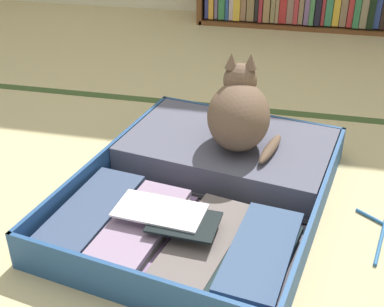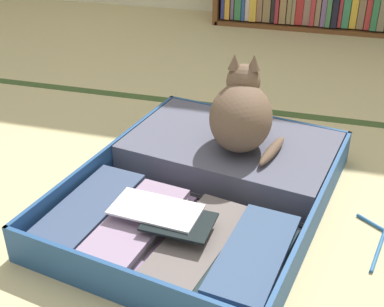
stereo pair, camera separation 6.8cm
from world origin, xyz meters
TOP-DOWN VIEW (x-y plane):
  - ground_plane at (0.00, 0.00)m, footprint 10.00×10.00m
  - tatami_border at (0.00, 0.93)m, footprint 4.80×0.05m
  - open_suitcase at (0.16, 0.31)m, footprint 0.83×1.00m
  - black_cat at (0.22, 0.44)m, footprint 0.26×0.28m

SIDE VIEW (x-z plane):
  - ground_plane at x=0.00m, z-range 0.00..0.00m
  - tatami_border at x=0.00m, z-range 0.00..0.00m
  - open_suitcase at x=0.16m, z-range -0.01..0.10m
  - black_cat at x=0.22m, z-range 0.08..0.36m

